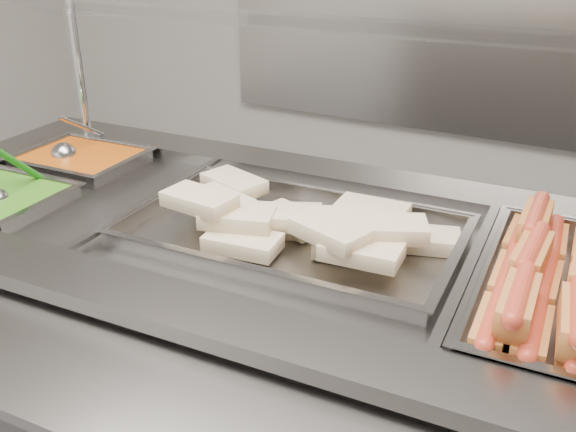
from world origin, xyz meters
The scene contains 9 objects.
back_panel centered at (0.00, 2.45, 1.20)m, with size 3.00×0.04×1.20m, color #9B9691.
steam_counter centered at (-0.09, 0.34, 0.49)m, with size 2.12×1.02×0.99m.
tray_rail centered at (-0.06, -0.22, 0.93)m, with size 1.99×0.51×0.06m.
sneeze_guard centered at (-0.10, 0.58, 1.39)m, with size 1.83×0.42×0.48m.
pan_wraps centered at (-0.02, 0.34, 0.96)m, with size 0.77×0.48×0.08m.
pan_beans centered at (-0.81, 0.46, 0.94)m, with size 0.34×0.28×0.11m.
tortilla_wraps centered at (0.00, 0.33, 1.01)m, with size 0.69×0.34×0.11m.
ladle centered at (-0.85, 0.44, 1.00)m, with size 0.08×0.22×0.16m.
serving_spoon centered at (-0.75, 0.14, 1.00)m, with size 0.06×0.19×0.16m.
Camera 1 is at (0.61, -0.84, 1.64)m, focal length 40.00 mm.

